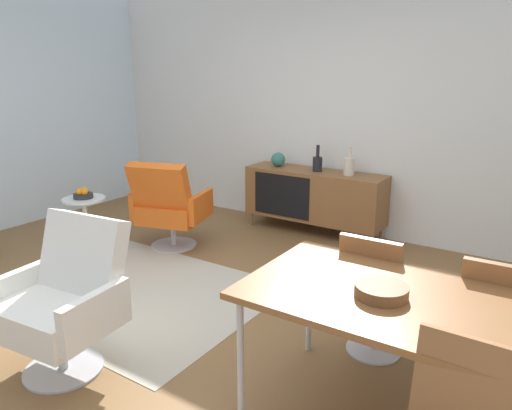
{
  "coord_description": "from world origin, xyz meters",
  "views": [
    {
      "loc": [
        2.27,
        -2.45,
        1.8
      ],
      "look_at": [
        0.51,
        0.23,
        0.9
      ],
      "focal_mm": 33.6,
      "sensor_mm": 36.0,
      "label": 1
    }
  ],
  "objects_px": {
    "vase_ceramic_small": "(317,163)",
    "lounge_chair_red": "(169,205)",
    "vase_cobalt": "(349,165)",
    "vase_sculptural_dark": "(278,159)",
    "dining_chair_back_right": "(497,320)",
    "sideboard": "(314,195)",
    "wooden_bowl_on_table": "(381,291)",
    "dining_chair_back_left": "(375,289)",
    "dining_table": "(407,306)",
    "fruit_bowl": "(83,194)",
    "armchair_black_shell": "(65,297)",
    "side_table_round": "(85,216)"
  },
  "relations": [
    {
      "from": "vase_ceramic_small",
      "to": "lounge_chair_red",
      "type": "bearing_deg",
      "value": -128.93
    },
    {
      "from": "vase_cobalt",
      "to": "vase_sculptural_dark",
      "type": "xyz_separation_m",
      "value": [
        -0.88,
        0.0,
        -0.02
      ]
    },
    {
      "from": "vase_cobalt",
      "to": "dining_chair_back_right",
      "type": "relative_size",
      "value": 0.36
    },
    {
      "from": "sideboard",
      "to": "lounge_chair_red",
      "type": "height_order",
      "value": "lounge_chair_red"
    },
    {
      "from": "wooden_bowl_on_table",
      "to": "dining_chair_back_left",
      "type": "distance_m",
      "value": 0.72
    },
    {
      "from": "vase_cobalt",
      "to": "dining_chair_back_left",
      "type": "height_order",
      "value": "vase_cobalt"
    },
    {
      "from": "dining_table",
      "to": "dining_chair_back_right",
      "type": "bearing_deg",
      "value": 57.84
    },
    {
      "from": "sideboard",
      "to": "dining_chair_back_left",
      "type": "relative_size",
      "value": 1.87
    },
    {
      "from": "fruit_bowl",
      "to": "dining_chair_back_left",
      "type": "bearing_deg",
      "value": -5.48
    },
    {
      "from": "vase_cobalt",
      "to": "dining_chair_back_left",
      "type": "xyz_separation_m",
      "value": [
        1.04,
        -2.03,
        -0.36
      ]
    },
    {
      "from": "wooden_bowl_on_table",
      "to": "fruit_bowl",
      "type": "bearing_deg",
      "value": 165.23
    },
    {
      "from": "dining_chair_back_left",
      "to": "lounge_chair_red",
      "type": "distance_m",
      "value": 2.57
    },
    {
      "from": "vase_cobalt",
      "to": "dining_table",
      "type": "xyz_separation_m",
      "value": [
        1.39,
        -2.59,
        -0.13
      ]
    },
    {
      "from": "vase_sculptural_dark",
      "to": "wooden_bowl_on_table",
      "type": "relative_size",
      "value": 0.63
    },
    {
      "from": "sideboard",
      "to": "vase_ceramic_small",
      "type": "distance_m",
      "value": 0.37
    },
    {
      "from": "vase_cobalt",
      "to": "vase_ceramic_small",
      "type": "height_order",
      "value": "vase_cobalt"
    },
    {
      "from": "wooden_bowl_on_table",
      "to": "dining_chair_back_left",
      "type": "xyz_separation_m",
      "value": [
        -0.23,
        0.61,
        -0.3
      ]
    },
    {
      "from": "fruit_bowl",
      "to": "dining_chair_back_right",
      "type": "bearing_deg",
      "value": -4.52
    },
    {
      "from": "vase_ceramic_small",
      "to": "armchair_black_shell",
      "type": "xyz_separation_m",
      "value": [
        -0.13,
        -3.17,
        -0.35
      ]
    },
    {
      "from": "vase_cobalt",
      "to": "fruit_bowl",
      "type": "xyz_separation_m",
      "value": [
        -2.22,
        -1.72,
        -0.26
      ]
    },
    {
      "from": "fruit_bowl",
      "to": "armchair_black_shell",
      "type": "bearing_deg",
      "value": -40.28
    },
    {
      "from": "armchair_black_shell",
      "to": "side_table_round",
      "type": "height_order",
      "value": "armchair_black_shell"
    },
    {
      "from": "wooden_bowl_on_table",
      "to": "vase_cobalt",
      "type": "bearing_deg",
      "value": 115.84
    },
    {
      "from": "dining_chair_back_right",
      "to": "side_table_round",
      "type": "relative_size",
      "value": 1.65
    },
    {
      "from": "vase_cobalt",
      "to": "side_table_round",
      "type": "distance_m",
      "value": 2.85
    },
    {
      "from": "dining_chair_back_right",
      "to": "fruit_bowl",
      "type": "relative_size",
      "value": 4.28
    },
    {
      "from": "dining_chair_back_left",
      "to": "side_table_round",
      "type": "distance_m",
      "value": 3.28
    },
    {
      "from": "vase_ceramic_small",
      "to": "wooden_bowl_on_table",
      "type": "height_order",
      "value": "vase_ceramic_small"
    },
    {
      "from": "dining_chair_back_left",
      "to": "armchair_black_shell",
      "type": "bearing_deg",
      "value": -143.48
    },
    {
      "from": "dining_chair_back_left",
      "to": "armchair_black_shell",
      "type": "relative_size",
      "value": 0.9
    },
    {
      "from": "vase_ceramic_small",
      "to": "side_table_round",
      "type": "relative_size",
      "value": 0.56
    },
    {
      "from": "sideboard",
      "to": "vase_ceramic_small",
      "type": "relative_size",
      "value": 5.47
    },
    {
      "from": "vase_cobalt",
      "to": "lounge_chair_red",
      "type": "distance_m",
      "value": 1.95
    },
    {
      "from": "vase_cobalt",
      "to": "vase_ceramic_small",
      "type": "bearing_deg",
      "value": 180.0
    },
    {
      "from": "fruit_bowl",
      "to": "sideboard",
      "type": "bearing_deg",
      "value": 43.3
    },
    {
      "from": "dining_chair_back_left",
      "to": "wooden_bowl_on_table",
      "type": "bearing_deg",
      "value": -69.02
    },
    {
      "from": "vase_sculptural_dark",
      "to": "dining_chair_back_left",
      "type": "bearing_deg",
      "value": -46.48
    },
    {
      "from": "sideboard",
      "to": "fruit_bowl",
      "type": "relative_size",
      "value": 8.0
    },
    {
      "from": "dining_chair_back_left",
      "to": "armchair_black_shell",
      "type": "xyz_separation_m",
      "value": [
        -1.54,
        -1.14,
        -0.0
      ]
    },
    {
      "from": "wooden_bowl_on_table",
      "to": "fruit_bowl",
      "type": "relative_size",
      "value": 1.3
    },
    {
      "from": "wooden_bowl_on_table",
      "to": "dining_chair_back_left",
      "type": "height_order",
      "value": "dining_chair_back_left"
    },
    {
      "from": "vase_cobalt",
      "to": "vase_ceramic_small",
      "type": "xyz_separation_m",
      "value": [
        -0.37,
        0.0,
        -0.01
      ]
    },
    {
      "from": "lounge_chair_red",
      "to": "armchair_black_shell",
      "type": "relative_size",
      "value": 1.0
    },
    {
      "from": "vase_cobalt",
      "to": "lounge_chair_red",
      "type": "bearing_deg",
      "value": -137.68
    },
    {
      "from": "dining_chair_back_left",
      "to": "vase_ceramic_small",
      "type": "bearing_deg",
      "value": 124.95
    },
    {
      "from": "vase_sculptural_dark",
      "to": "dining_table",
      "type": "xyz_separation_m",
      "value": [
        2.28,
        -2.59,
        -0.1
      ]
    },
    {
      "from": "armchair_black_shell",
      "to": "dining_table",
      "type": "bearing_deg",
      "value": 17.17
    },
    {
      "from": "vase_sculptural_dark",
      "to": "lounge_chair_red",
      "type": "distance_m",
      "value": 1.43
    },
    {
      "from": "vase_cobalt",
      "to": "side_table_round",
      "type": "relative_size",
      "value": 0.59
    },
    {
      "from": "dining_chair_back_right",
      "to": "vase_sculptural_dark",
      "type": "bearing_deg",
      "value": 142.33
    }
  ]
}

